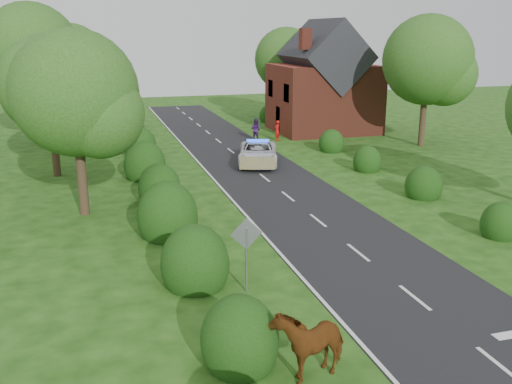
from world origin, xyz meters
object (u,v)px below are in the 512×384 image
object	(u,v)px
cow	(309,345)
pedestrian_red	(277,131)
road_sign	(246,244)
pedestrian_purple	(256,129)
police_van	(258,153)

from	to	relation	value
cow	pedestrian_red	world-z (taller)	pedestrian_red
road_sign	pedestrian_red	distance (m)	26.50
cow	pedestrian_purple	xyz separation A→B (m)	(7.60, 30.28, 0.10)
pedestrian_purple	cow	bearing A→B (deg)	120.52
cow	pedestrian_red	distance (m)	30.97
police_van	pedestrian_purple	bearing A→B (deg)	91.85
pedestrian_red	pedestrian_purple	world-z (taller)	pedestrian_purple
pedestrian_red	pedestrian_purple	distance (m)	1.66
cow	pedestrian_red	size ratio (longest dim) A/B	1.32
cow	pedestrian_purple	size ratio (longest dim) A/B	1.24
cow	pedestrian_red	xyz separation A→B (m)	(9.12, 29.60, 0.05)
road_sign	pedestrian_red	xyz separation A→B (m)	(9.37, 24.78, -0.86)
police_van	cow	bearing A→B (deg)	-86.22
cow	road_sign	bearing A→B (deg)	163.32
road_sign	pedestrian_red	size ratio (longest dim) A/B	1.59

